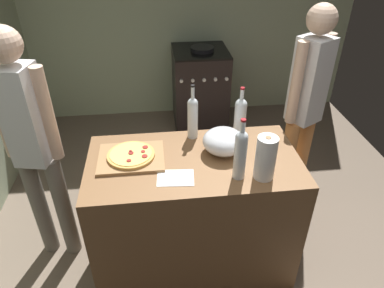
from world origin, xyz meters
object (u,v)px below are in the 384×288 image
object	(u,v)px
paper_towel_roll	(266,158)
wine_bottle_clear	(240,116)
wine_bottle_dark	(240,152)
person_in_stripes	(32,142)
stove	(200,88)
person_in_red	(305,103)
pizza	(131,155)
mixing_bowl	(223,141)
wine_bottle_green	(193,116)

from	to	relation	value
paper_towel_roll	wine_bottle_clear	bearing A→B (deg)	94.63
wine_bottle_dark	person_in_stripes	distance (m)	1.29
stove	paper_towel_roll	bearing A→B (deg)	-88.34
person_in_stripes	person_in_red	xyz separation A→B (m)	(1.89, 0.31, 0.00)
pizza	person_in_red	xyz separation A→B (m)	(1.28, 0.46, 0.04)
pizza	person_in_stripes	world-z (taller)	person_in_stripes
pizza	mixing_bowl	distance (m)	0.58
wine_bottle_green	person_in_red	size ratio (longest dim) A/B	0.22
wine_bottle_green	wine_bottle_clear	distance (m)	0.32
pizza	mixing_bowl	size ratio (longest dim) A/B	1.11
person_in_stripes	mixing_bowl	bearing A→B (deg)	-6.84
wine_bottle_green	wine_bottle_clear	xyz separation A→B (m)	(0.31, -0.01, -0.01)
mixing_bowl	person_in_stripes	size ratio (longest dim) A/B	0.15
pizza	wine_bottle_clear	distance (m)	0.76
wine_bottle_clear	person_in_stripes	distance (m)	1.33
mixing_bowl	wine_bottle_dark	distance (m)	0.27
wine_bottle_green	stove	distance (m)	1.85
stove	wine_bottle_green	bearing A→B (deg)	-99.48
mixing_bowl	wine_bottle_dark	world-z (taller)	wine_bottle_dark
paper_towel_roll	person_in_red	world-z (taller)	person_in_red
mixing_bowl	person_in_red	world-z (taller)	person_in_red
wine_bottle_clear	person_in_stripes	xyz separation A→B (m)	(-1.33, -0.05, -0.08)
mixing_bowl	wine_bottle_dark	size ratio (longest dim) A/B	0.69
pizza	wine_bottle_clear	world-z (taller)	wine_bottle_clear
paper_towel_roll	wine_bottle_clear	world-z (taller)	wine_bottle_clear
stove	wine_bottle_clear	bearing A→B (deg)	-89.13
stove	person_in_stripes	xyz separation A→B (m)	(-1.30, -1.79, 0.52)
mixing_bowl	paper_towel_roll	distance (m)	0.33
pizza	mixing_bowl	bearing A→B (deg)	0.79
mixing_bowl	person_in_red	bearing A→B (deg)	32.50
wine_bottle_dark	wine_bottle_green	distance (m)	0.50
wine_bottle_clear	wine_bottle_green	bearing A→B (deg)	177.85
wine_bottle_dark	stove	bearing A→B (deg)	87.95
wine_bottle_clear	person_in_stripes	size ratio (longest dim) A/B	0.21
paper_towel_roll	person_in_stripes	bearing A→B (deg)	163.29
mixing_bowl	person_in_stripes	world-z (taller)	person_in_stripes
pizza	wine_bottle_green	bearing A→B (deg)	27.72
wine_bottle_dark	person_in_stripes	bearing A→B (deg)	162.15
mixing_bowl	wine_bottle_dark	bearing A→B (deg)	-80.66
person_in_stripes	person_in_red	world-z (taller)	person_in_stripes
wine_bottle_clear	pizza	bearing A→B (deg)	-164.41
pizza	stove	bearing A→B (deg)	70.35
wine_bottle_green	stove	xyz separation A→B (m)	(0.29, 1.73, -0.60)
paper_towel_roll	stove	distance (m)	2.28
mixing_bowl	stove	world-z (taller)	mixing_bowl
pizza	wine_bottle_green	world-z (taller)	wine_bottle_green
pizza	mixing_bowl	world-z (taller)	mixing_bowl
mixing_bowl	wine_bottle_green	bearing A→B (deg)	129.53
wine_bottle_green	wine_bottle_clear	size ratio (longest dim) A/B	1.08
mixing_bowl	wine_bottle_clear	world-z (taller)	wine_bottle_clear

